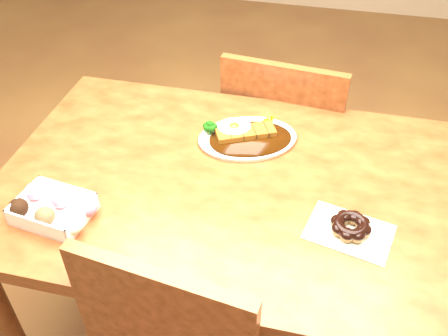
% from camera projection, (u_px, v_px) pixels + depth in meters
% --- Properties ---
extents(table, '(1.20, 0.80, 0.75)m').
position_uv_depth(table, '(230.00, 207.00, 1.35)').
color(table, '#4A220E').
rests_on(table, ground).
extents(chair_far, '(0.46, 0.46, 0.87)m').
position_uv_depth(chair_far, '(284.00, 144.00, 1.84)').
color(chair_far, '#4A220E').
rests_on(chair_far, ground).
extents(katsu_curry_plate, '(0.33, 0.28, 0.05)m').
position_uv_depth(katsu_curry_plate, '(246.00, 136.00, 1.41)').
color(katsu_curry_plate, white).
rests_on(katsu_curry_plate, table).
extents(donut_box, '(0.21, 0.16, 0.05)m').
position_uv_depth(donut_box, '(53.00, 208.00, 1.17)').
color(donut_box, white).
rests_on(donut_box, table).
extents(pon_de_ring, '(0.22, 0.17, 0.04)m').
position_uv_depth(pon_de_ring, '(350.00, 227.00, 1.14)').
color(pon_de_ring, silver).
rests_on(pon_de_ring, table).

